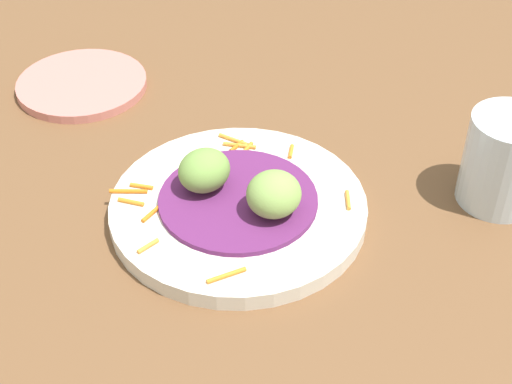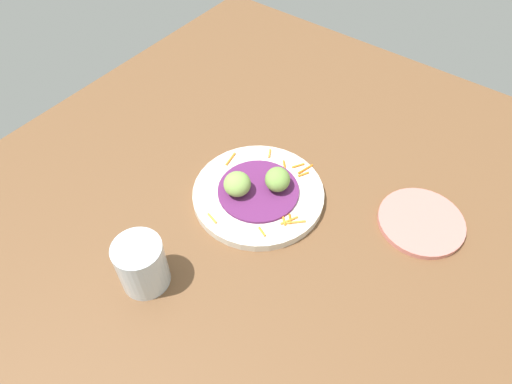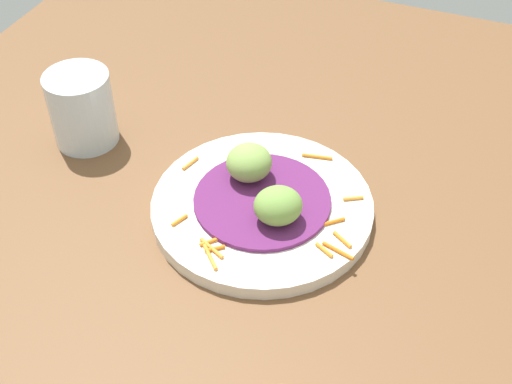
% 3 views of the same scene
% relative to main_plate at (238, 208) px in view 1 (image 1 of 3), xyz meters
% --- Properties ---
extents(table_surface, '(1.10, 1.10, 0.02)m').
position_rel_main_plate_xyz_m(table_surface, '(0.02, 0.04, -0.02)').
color(table_surface, brown).
rests_on(table_surface, ground).
extents(main_plate, '(0.24, 0.24, 0.02)m').
position_rel_main_plate_xyz_m(main_plate, '(0.00, 0.00, 0.00)').
color(main_plate, silver).
rests_on(main_plate, table_surface).
extents(cabbage_bed, '(0.15, 0.15, 0.01)m').
position_rel_main_plate_xyz_m(cabbage_bed, '(0.00, -0.00, 0.01)').
color(cabbage_bed, '#60235B').
rests_on(cabbage_bed, main_plate).
extents(carrot_garnish, '(0.21, 0.22, 0.00)m').
position_rel_main_plate_xyz_m(carrot_garnish, '(0.03, 0.02, 0.01)').
color(carrot_garnish, orange).
rests_on(carrot_garnish, main_plate).
extents(guac_scoop_left, '(0.07, 0.07, 0.04)m').
position_rel_main_plate_xyz_m(guac_scoop_left, '(-0.03, -0.03, 0.03)').
color(guac_scoop_left, '#84A851').
rests_on(guac_scoop_left, cabbage_bed).
extents(guac_scoop_center, '(0.07, 0.07, 0.04)m').
position_rel_main_plate_xyz_m(guac_scoop_center, '(0.03, 0.03, 0.03)').
color(guac_scoop_center, '#759E47').
rests_on(guac_scoop_center, cabbage_bed).
extents(side_plate_small, '(0.15, 0.15, 0.01)m').
position_rel_main_plate_xyz_m(side_plate_small, '(0.27, 0.12, -0.00)').
color(side_plate_small, tan).
rests_on(side_plate_small, table_surface).
extents(water_glass, '(0.08, 0.08, 0.09)m').
position_rel_main_plate_xyz_m(water_glass, '(-0.04, -0.25, 0.04)').
color(water_glass, silver).
rests_on(water_glass, table_surface).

